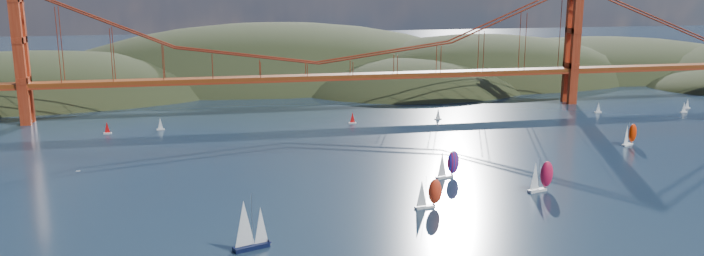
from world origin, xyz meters
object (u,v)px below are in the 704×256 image
object	(u,v)px
racer_rwb	(447,164)
sloop_navy	(249,225)
racer_0	(428,193)
racer_1	(541,176)
racer_3	(630,134)

from	to	relation	value
racer_rwb	sloop_navy	bearing A→B (deg)	-161.87
racer_0	racer_rwb	size ratio (longest dim) A/B	0.94
racer_1	racer_3	world-z (taller)	racer_1
racer_3	sloop_navy	bearing A→B (deg)	179.83
racer_0	racer_3	distance (m)	103.96
racer_1	racer_3	size ratio (longest dim) A/B	1.13
sloop_navy	racer_3	distance (m)	154.73
racer_3	racer_rwb	size ratio (longest dim) A/B	0.92
racer_0	racer_rwb	xyz separation A→B (m)	(13.80, 25.01, 0.25)
racer_1	racer_3	distance (m)	70.22
racer_0	racer_rwb	bearing A→B (deg)	51.24
racer_0	racer_1	size ratio (longest dim) A/B	0.90
racer_rwb	racer_3	bearing A→B (deg)	0.75
sloop_navy	racer_3	xyz separation A→B (m)	(138.07, 69.82, -1.70)
racer_3	racer_rwb	bearing A→B (deg)	171.46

